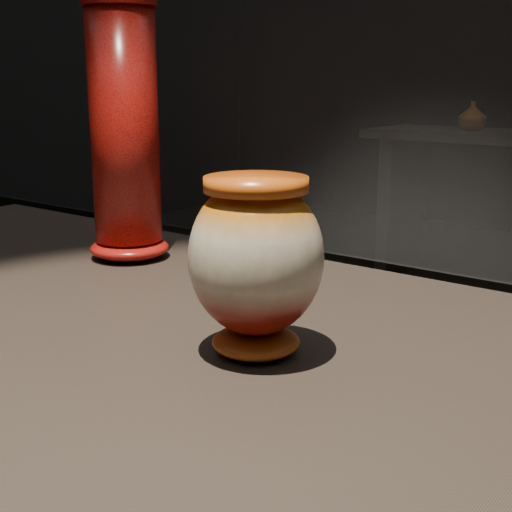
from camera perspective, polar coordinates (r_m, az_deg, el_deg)
The scene contains 3 objects.
main_vase at distance 0.78m, azimuth -0.00°, elevation -0.26°, with size 0.20×0.20×0.20m.
tall_vase at distance 1.21m, azimuth -10.45°, elevation 9.37°, with size 0.16×0.16×0.43m.
back_vase_left at distance 4.32m, azimuth 16.93°, elevation 10.67°, with size 0.15×0.15×0.16m, color #9C5916.
Camera 1 is at (0.52, -0.60, 1.20)m, focal length 50.00 mm.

